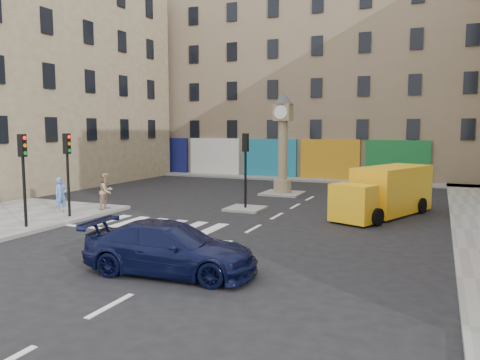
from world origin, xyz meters
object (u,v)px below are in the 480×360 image
Objects in this scene: navy_sedan at (170,248)px; traffic_light_left_near at (23,165)px; pedestrian_tan at (106,191)px; traffic_light_island at (245,158)px; pedestrian_blue at (61,195)px; yellow_van at (385,192)px; traffic_light_left_far at (67,161)px; clock_pillar at (283,137)px.

traffic_light_left_near is at bearing 67.65° from navy_sedan.
navy_sedan is 2.83× the size of pedestrian_tan.
traffic_light_island is 8.95m from pedestrian_blue.
traffic_light_island reaches higher than navy_sedan.
yellow_van is at bearing -50.95° from pedestrian_blue.
pedestrian_blue is at bearing 131.83° from pedestrian_tan.
navy_sedan is 10.99m from pedestrian_blue.
traffic_light_left_near is 2.40m from traffic_light_left_far.
navy_sedan is (8.29, -2.55, -1.90)m from traffic_light_left_near.
navy_sedan is at bearing -79.13° from traffic_light_island.
traffic_light_island is 0.61× the size of clock_pillar.
traffic_light_left_far is at bearing -118.94° from clock_pillar.
pedestrian_blue is at bearing -124.81° from clock_pillar.
pedestrian_blue reaches higher than navy_sedan.
traffic_light_left_near is 0.61× the size of clock_pillar.
traffic_light_island is (6.30, 5.40, -0.03)m from traffic_light_left_far.
traffic_light_left_far reaches higher than navy_sedan.
navy_sedan is at bearing -17.08° from traffic_light_left_near.
clock_pillar is at bearing 1.66° from navy_sedan.
pedestrian_tan is (-7.99, 7.14, 0.31)m from navy_sedan.
pedestrian_blue is at bearing 148.48° from traffic_light_left_far.
pedestrian_blue is (-9.43, 5.64, 0.24)m from navy_sedan.
yellow_van is (12.90, 8.95, -1.49)m from traffic_light_left_near.
clock_pillar is 3.74× the size of pedestrian_blue.
traffic_light_island is 0.74× the size of navy_sedan.
traffic_light_left_near reaches higher than traffic_light_island.
clock_pillar is 3.47× the size of pedestrian_tan.
traffic_light_island is at bearing 40.60° from traffic_light_left_far.
traffic_light_left_far is 2.27× the size of pedestrian_blue.
traffic_light_left_near is 10.03m from traffic_light_island.
clock_pillar reaches higher than traffic_light_island.
pedestrian_blue is (-7.44, -10.70, -2.58)m from clock_pillar.
clock_pillar is at bearing 166.13° from yellow_van.
traffic_light_left_far is 9.84m from navy_sedan.
traffic_light_left_far reaches higher than yellow_van.
pedestrian_tan is at bearing 42.94° from navy_sedan.
clock_pillar is (0.00, 6.00, 0.96)m from traffic_light_island.
traffic_light_left_near reaches higher than yellow_van.
navy_sedan is 0.77× the size of yellow_van.
pedestrian_blue is (-1.14, 3.10, -1.66)m from traffic_light_left_near.
yellow_van is (4.61, 11.50, 0.41)m from navy_sedan.
traffic_light_island is at bearing -66.11° from pedestrian_tan.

